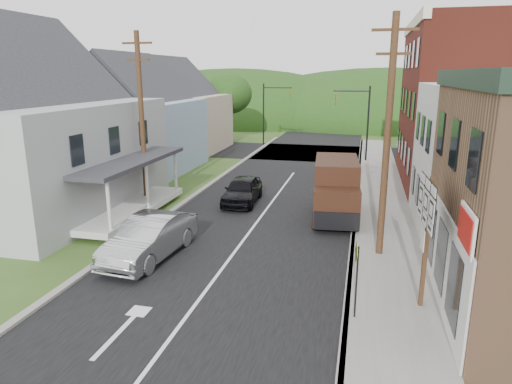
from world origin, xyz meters
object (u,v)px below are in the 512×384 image
Objects in this scene: delivery_van at (336,190)px; route_sign_cluster at (426,224)px; dark_sedan at (242,190)px; silver_sedan at (150,238)px; warning_sign at (356,269)px.

route_sign_cluster reaches higher than delivery_van.
dark_sedan is at bearing 159.01° from delivery_van.
route_sign_cluster is (3.07, -8.57, 1.28)m from delivery_van.
silver_sedan is at bearing -102.28° from dark_sedan.
dark_sedan is 5.40m from delivery_van.
silver_sedan is at bearing 154.14° from warning_sign.
silver_sedan is 1.24× the size of route_sign_cluster.
warning_sign is at bearing -87.76° from delivery_van.
delivery_van reaches higher than silver_sedan.
warning_sign is (-1.88, -1.16, -1.11)m from route_sign_cluster.
dark_sedan is at bearing 125.80° from route_sign_cluster.
delivery_van is 9.19m from route_sign_cluster.
route_sign_cluster is at bearing 26.50° from warning_sign.
silver_sedan is 1.16× the size of dark_sedan.
warning_sign is (7.78, -2.95, 0.81)m from silver_sedan.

